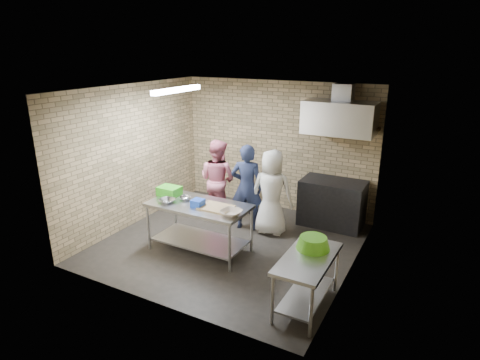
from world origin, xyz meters
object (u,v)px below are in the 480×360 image
object	(u,v)px
blue_tub	(198,203)
man_navy	(247,187)
side_counter	(307,282)
woman_white	(272,193)
bottle_green	(366,123)
green_crate	(169,191)
prep_table	(200,227)
stove	(332,203)
bottle_red	(344,120)
woman_pink	(218,180)
green_basin	(313,243)

from	to	relation	value
blue_tub	man_navy	xyz separation A→B (m)	(0.24, 1.27, -0.08)
side_counter	blue_tub	world-z (taller)	blue_tub
blue_tub	woman_white	bearing A→B (deg)	60.43
blue_tub	bottle_green	xyz separation A→B (m)	(2.08, 2.43, 1.11)
side_counter	green_crate	distance (m)	2.99
prep_table	green_crate	world-z (taller)	green_crate
stove	man_navy	xyz separation A→B (m)	(-1.39, -0.92, 0.38)
stove	bottle_green	size ratio (longest dim) A/B	8.00
green_crate	man_navy	xyz separation A→B (m)	(0.99, 1.05, -0.10)
bottle_green	man_navy	distance (m)	2.48
stove	bottle_red	size ratio (longest dim) A/B	6.67
prep_table	green_crate	xyz separation A→B (m)	(-0.70, 0.12, 0.50)
prep_table	woman_white	xyz separation A→B (m)	(0.79, 1.20, 0.38)
woman_white	stove	bearing A→B (deg)	-142.01
green_crate	woman_white	size ratio (longest dim) A/B	0.24
blue_tub	woman_pink	size ratio (longest dim) A/B	0.12
bottle_green	woman_pink	size ratio (longest dim) A/B	0.09
green_basin	bottle_red	bearing A→B (deg)	97.90
woman_pink	woman_white	world-z (taller)	woman_pink
woman_white	side_counter	bearing A→B (deg)	118.93
bottle_green	man_navy	size ratio (longest dim) A/B	0.09
bottle_red	woman_pink	bearing A→B (deg)	-155.55
green_crate	man_navy	distance (m)	1.45
side_counter	green_basin	bearing A→B (deg)	94.57
green_basin	bottle_green	distance (m)	2.98
blue_tub	woman_white	xyz separation A→B (m)	(0.74, 1.30, -0.11)
blue_tub	side_counter	bearing A→B (deg)	-14.98
blue_tub	bottle_red	distance (m)	3.16
man_navy	stove	bearing A→B (deg)	-163.09
green_crate	blue_tub	size ratio (longest dim) A/B	2.00
woman_pink	woman_white	distance (m)	1.25
bottle_red	man_navy	distance (m)	2.20
green_crate	bottle_red	bearing A→B (deg)	42.29
blue_tub	woman_pink	xyz separation A→B (m)	(-0.50, 1.44, -0.10)
prep_table	blue_tub	distance (m)	0.50
prep_table	man_navy	distance (m)	1.28
stove	woman_white	world-z (taller)	woman_white
side_counter	bottle_green	size ratio (longest dim) A/B	8.00
side_counter	woman_pink	xyz separation A→B (m)	(-2.58, 2.00, 0.44)
side_counter	stove	distance (m)	2.79
green_crate	bottle_green	world-z (taller)	bottle_green
prep_table	woman_pink	world-z (taller)	woman_pink
prep_table	blue_tub	xyz separation A→B (m)	(0.05, -0.10, 0.49)
green_basin	bottle_green	size ratio (longest dim) A/B	3.07
side_counter	green_basin	xyz separation A→B (m)	(-0.02, 0.25, 0.46)
prep_table	side_counter	xyz separation A→B (m)	(2.13, -0.66, -0.05)
bottle_red	woman_white	xyz separation A→B (m)	(-0.94, -1.13, -1.23)
bottle_green	woman_pink	distance (m)	3.02
green_crate	bottle_red	world-z (taller)	bottle_red
side_counter	woman_pink	size ratio (longest dim) A/B	0.74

